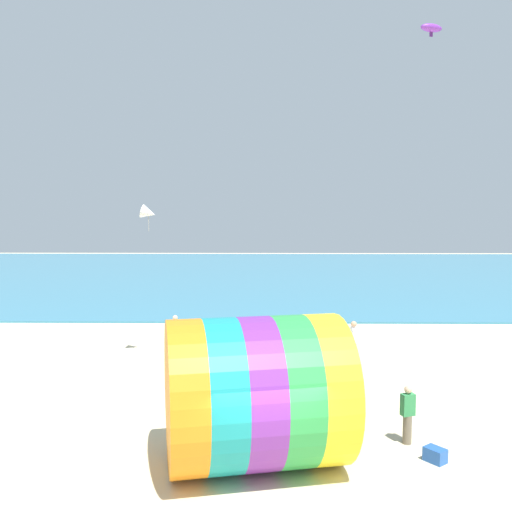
% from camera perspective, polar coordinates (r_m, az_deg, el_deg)
% --- Properties ---
extents(ground_plane, '(120.00, 120.00, 0.00)m').
position_cam_1_polar(ground_plane, '(13.83, 1.65, -22.75)').
color(ground_plane, beige).
extents(sea, '(120.00, 40.00, 0.10)m').
position_cam_1_polar(sea, '(50.54, 0.97, -1.91)').
color(sea, teal).
rests_on(sea, ground).
extents(giant_inflatable_tube, '(4.95, 4.51, 3.73)m').
position_cam_1_polar(giant_inflatable_tube, '(14.39, -0.00, -13.49)').
color(giant_inflatable_tube, orange).
rests_on(giant_inflatable_tube, ground).
extents(kite_handler, '(0.41, 0.33, 1.62)m').
position_cam_1_polar(kite_handler, '(16.47, 14.92, -15.04)').
color(kite_handler, '#726651').
rests_on(kite_handler, ground).
extents(kite_purple_parafoil, '(0.97, 0.69, 0.49)m').
position_cam_1_polar(kite_purple_parafoil, '(22.68, 17.12, 20.96)').
color(kite_purple_parafoil, purple).
extents(kite_white_delta, '(0.70, 0.57, 1.09)m').
position_cam_1_polar(kite_white_delta, '(23.30, -10.70, 4.26)').
color(kite_white_delta, white).
extents(bystander_near_water, '(0.28, 0.39, 1.76)m').
position_cam_1_polar(bystander_near_water, '(23.52, 9.72, -8.47)').
color(bystander_near_water, '#726651').
rests_on(bystander_near_water, ground).
extents(bystander_mid_beach, '(0.27, 0.39, 1.66)m').
position_cam_1_polar(bystander_mid_beach, '(25.06, -8.06, -7.71)').
color(bystander_mid_beach, black).
rests_on(bystander_mid_beach, ground).
extents(cooler_box, '(0.61, 0.63, 0.36)m').
position_cam_1_polar(cooler_box, '(15.85, 17.48, -18.44)').
color(cooler_box, '#2659B2').
rests_on(cooler_box, ground).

